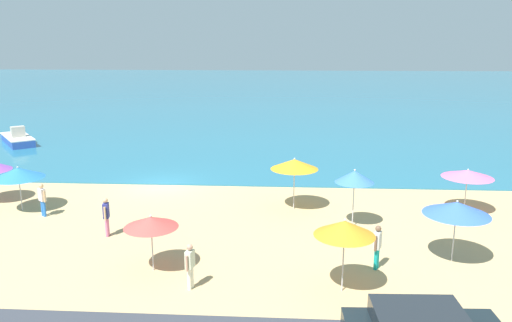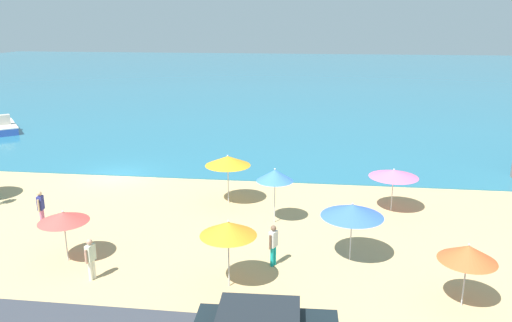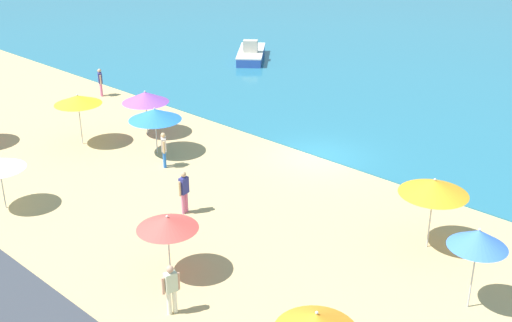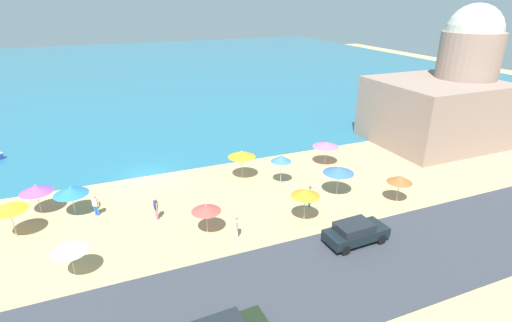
# 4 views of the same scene
# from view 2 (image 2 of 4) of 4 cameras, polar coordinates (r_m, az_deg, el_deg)

# --- Properties ---
(ground_plane) EXTENTS (160.00, 160.00, 0.00)m
(ground_plane) POSITION_cam_2_polar(r_m,az_deg,el_deg) (31.95, -15.60, -1.66)
(ground_plane) COLOR tan
(sea) EXTENTS (150.00, 110.00, 0.05)m
(sea) POSITION_cam_2_polar(r_m,az_deg,el_deg) (84.42, -1.19, 9.67)
(sea) COLOR #256A84
(sea) RESTS_ON ground_plane
(beach_umbrella_0) EXTENTS (1.91, 1.91, 2.29)m
(beach_umbrella_0) POSITION_cam_2_polar(r_m,az_deg,el_deg) (18.07, 23.06, -9.67)
(beach_umbrella_0) COLOR #B2B2B7
(beach_umbrella_0) RESTS_ON ground_plane
(beach_umbrella_2) EXTENTS (1.73, 1.73, 2.69)m
(beach_umbrella_2) POSITION_cam_2_polar(r_m,az_deg,el_deg) (23.19, 2.17, -1.65)
(beach_umbrella_2) COLOR #B2B2B7
(beach_umbrella_2) RESTS_ON ground_plane
(beach_umbrella_4) EXTENTS (2.48, 2.48, 2.45)m
(beach_umbrella_4) POSITION_cam_2_polar(r_m,az_deg,el_deg) (19.98, 10.95, -5.57)
(beach_umbrella_4) COLOR #B2B2B7
(beach_umbrella_4) RESTS_ON ground_plane
(beach_umbrella_5) EXTENTS (1.98, 1.98, 2.15)m
(beach_umbrella_5) POSITION_cam_2_polar(r_m,az_deg,el_deg) (21.06, -21.16, -5.98)
(beach_umbrella_5) COLOR #B2B2B7
(beach_umbrella_5) RESTS_ON ground_plane
(beach_umbrella_7) EXTENTS (2.44, 2.44, 2.22)m
(beach_umbrella_7) POSITION_cam_2_polar(r_m,az_deg,el_deg) (25.63, 15.47, -1.38)
(beach_umbrella_7) COLOR #B2B2B7
(beach_umbrella_7) RESTS_ON ground_plane
(beach_umbrella_9) EXTENTS (2.04, 2.04, 2.58)m
(beach_umbrella_9) POSITION_cam_2_polar(r_m,az_deg,el_deg) (17.71, -3.19, -7.73)
(beach_umbrella_9) COLOR #B2B2B7
(beach_umbrella_9) RESTS_ON ground_plane
(beach_umbrella_10) EXTENTS (2.36, 2.36, 2.63)m
(beach_umbrella_10) POSITION_cam_2_polar(r_m,az_deg,el_deg) (25.70, -3.24, 0.02)
(beach_umbrella_10) COLOR #B2B2B7
(beach_umbrella_10) RESTS_ON ground_plane
(bather_1) EXTENTS (0.27, 0.57, 1.73)m
(bather_1) POSITION_cam_2_polar(r_m,az_deg,el_deg) (25.26, -23.37, -4.81)
(bather_1) COLOR #D76990
(bather_1) RESTS_ON ground_plane
(bather_2) EXTENTS (0.36, 0.52, 1.69)m
(bather_2) POSITION_cam_2_polar(r_m,az_deg,el_deg) (19.68, 2.00, -9.36)
(bather_2) COLOR #15AAA6
(bather_2) RESTS_ON ground_plane
(bather_3) EXTENTS (0.31, 0.55, 1.63)m
(bather_3) POSITION_cam_2_polar(r_m,az_deg,el_deg) (19.68, -18.37, -10.37)
(bather_3) COLOR white
(bather_3) RESTS_ON ground_plane
(skiff_nearshore) EXTENTS (4.47, 5.00, 1.48)m
(skiff_nearshore) POSITION_cam_2_polar(r_m,az_deg,el_deg) (47.96, -26.86, 3.54)
(skiff_nearshore) COLOR #2E50A6
(skiff_nearshore) RESTS_ON sea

